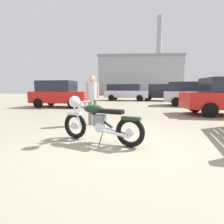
{
  "coord_description": "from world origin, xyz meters",
  "views": [
    {
      "loc": [
        0.52,
        -3.68,
        1.21
      ],
      "look_at": [
        -0.17,
        0.58,
        0.64
      ],
      "focal_mm": 27.75,
      "sensor_mm": 36.0,
      "label": 1
    }
  ],
  "objects_px": {
    "dark_sedan_left": "(126,92)",
    "white_estate_far": "(196,93)",
    "pale_sedan_back": "(59,94)",
    "silver_sedan_mid": "(164,92)",
    "blue_hatchback_right": "(194,93)",
    "vintage_motorcycle": "(98,121)",
    "bystander": "(92,95)"
  },
  "relations": [
    {
      "from": "dark_sedan_left",
      "to": "white_estate_far",
      "type": "xyz_separation_m",
      "value": [
        5.57,
        -5.48,
        0.0
      ]
    },
    {
      "from": "pale_sedan_back",
      "to": "blue_hatchback_right",
      "type": "xyz_separation_m",
      "value": [
        11.4,
        9.16,
        -0.08
      ]
    },
    {
      "from": "dark_sedan_left",
      "to": "white_estate_far",
      "type": "height_order",
      "value": "same"
    },
    {
      "from": "pale_sedan_back",
      "to": "blue_hatchback_right",
      "type": "height_order",
      "value": "pale_sedan_back"
    },
    {
      "from": "bystander",
      "to": "dark_sedan_left",
      "type": "height_order",
      "value": "dark_sedan_left"
    },
    {
      "from": "white_estate_far",
      "to": "pale_sedan_back",
      "type": "bearing_deg",
      "value": -159.99
    },
    {
      "from": "vintage_motorcycle",
      "to": "dark_sedan_left",
      "type": "height_order",
      "value": "dark_sedan_left"
    },
    {
      "from": "white_estate_far",
      "to": "silver_sedan_mid",
      "type": "distance_m",
      "value": 5.8
    },
    {
      "from": "vintage_motorcycle",
      "to": "pale_sedan_back",
      "type": "distance_m",
      "value": 8.76
    },
    {
      "from": "vintage_motorcycle",
      "to": "silver_sedan_mid",
      "type": "relative_size",
      "value": 0.41
    },
    {
      "from": "bystander",
      "to": "pale_sedan_back",
      "type": "bearing_deg",
      "value": 9.81
    },
    {
      "from": "bystander",
      "to": "pale_sedan_back",
      "type": "xyz_separation_m",
      "value": [
        -3.89,
        5.52,
        -0.1
      ]
    },
    {
      "from": "white_estate_far",
      "to": "vintage_motorcycle",
      "type": "bearing_deg",
      "value": -110.33
    },
    {
      "from": "vintage_motorcycle",
      "to": "dark_sedan_left",
      "type": "relative_size",
      "value": 0.42
    },
    {
      "from": "pale_sedan_back",
      "to": "silver_sedan_mid",
      "type": "relative_size",
      "value": 0.8
    },
    {
      "from": "white_estate_far",
      "to": "blue_hatchback_right",
      "type": "distance_m",
      "value": 7.15
    },
    {
      "from": "pale_sedan_back",
      "to": "white_estate_far",
      "type": "distance_m",
      "value": 9.76
    },
    {
      "from": "blue_hatchback_right",
      "to": "bystander",
      "type": "bearing_deg",
      "value": -112.14
    },
    {
      "from": "dark_sedan_left",
      "to": "blue_hatchback_right",
      "type": "relative_size",
      "value": 1.12
    },
    {
      "from": "bystander",
      "to": "silver_sedan_mid",
      "type": "bearing_deg",
      "value": -42.36
    },
    {
      "from": "pale_sedan_back",
      "to": "white_estate_far",
      "type": "bearing_deg",
      "value": 14.66
    },
    {
      "from": "vintage_motorcycle",
      "to": "white_estate_far",
      "type": "bearing_deg",
      "value": -99.23
    },
    {
      "from": "pale_sedan_back",
      "to": "dark_sedan_left",
      "type": "distance_m",
      "value": 8.68
    },
    {
      "from": "white_estate_far",
      "to": "blue_hatchback_right",
      "type": "relative_size",
      "value": 1.12
    },
    {
      "from": "dark_sedan_left",
      "to": "white_estate_far",
      "type": "bearing_deg",
      "value": -38.76
    },
    {
      "from": "bystander",
      "to": "blue_hatchback_right",
      "type": "height_order",
      "value": "blue_hatchback_right"
    },
    {
      "from": "pale_sedan_back",
      "to": "vintage_motorcycle",
      "type": "bearing_deg",
      "value": -57.41
    },
    {
      "from": "white_estate_far",
      "to": "blue_hatchback_right",
      "type": "bearing_deg",
      "value": 81.16
    },
    {
      "from": "bystander",
      "to": "dark_sedan_left",
      "type": "relative_size",
      "value": 0.34
    },
    {
      "from": "bystander",
      "to": "pale_sedan_back",
      "type": "height_order",
      "value": "pale_sedan_back"
    },
    {
      "from": "vintage_motorcycle",
      "to": "bystander",
      "type": "height_order",
      "value": "bystander"
    },
    {
      "from": "dark_sedan_left",
      "to": "silver_sedan_mid",
      "type": "height_order",
      "value": "same"
    }
  ]
}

